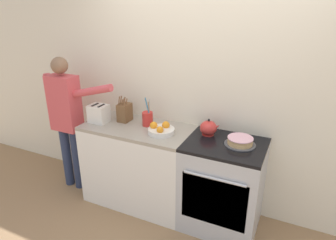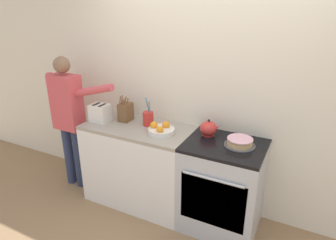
{
  "view_description": "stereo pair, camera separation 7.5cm",
  "coord_description": "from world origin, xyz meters",
  "px_view_note": "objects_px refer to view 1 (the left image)",
  "views": [
    {
      "loc": [
        0.88,
        -2.21,
        2.18
      ],
      "look_at": [
        -0.29,
        0.28,
        1.08
      ],
      "focal_mm": 32.0,
      "sensor_mm": 36.0,
      "label": 1
    },
    {
      "loc": [
        0.95,
        -2.18,
        2.18
      ],
      "look_at": [
        -0.29,
        0.28,
        1.08
      ],
      "focal_mm": 32.0,
      "sensor_mm": 36.0,
      "label": 2
    }
  ],
  "objects_px": {
    "fruit_bowl": "(161,130)",
    "layer_cake": "(240,141)",
    "stove_range": "(222,186)",
    "toaster": "(99,114)",
    "knife_block": "(125,112)",
    "person_baker": "(67,114)",
    "tea_kettle": "(209,128)",
    "utensil_crock": "(148,118)"
  },
  "relations": [
    {
      "from": "tea_kettle",
      "to": "layer_cake",
      "type": "bearing_deg",
      "value": -15.53
    },
    {
      "from": "stove_range",
      "to": "fruit_bowl",
      "type": "xyz_separation_m",
      "value": [
        -0.65,
        -0.05,
        0.5
      ]
    },
    {
      "from": "utensil_crock",
      "to": "tea_kettle",
      "type": "bearing_deg",
      "value": 4.3
    },
    {
      "from": "knife_block",
      "to": "person_baker",
      "type": "height_order",
      "value": "person_baker"
    },
    {
      "from": "layer_cake",
      "to": "toaster",
      "type": "distance_m",
      "value": 1.54
    },
    {
      "from": "utensil_crock",
      "to": "fruit_bowl",
      "type": "relative_size",
      "value": 1.2
    },
    {
      "from": "stove_range",
      "to": "fruit_bowl",
      "type": "distance_m",
      "value": 0.83
    },
    {
      "from": "fruit_bowl",
      "to": "layer_cake",
      "type": "bearing_deg",
      "value": 5.81
    },
    {
      "from": "knife_block",
      "to": "fruit_bowl",
      "type": "height_order",
      "value": "knife_block"
    },
    {
      "from": "tea_kettle",
      "to": "toaster",
      "type": "bearing_deg",
      "value": -170.9
    },
    {
      "from": "person_baker",
      "to": "layer_cake",
      "type": "bearing_deg",
      "value": 11.03
    },
    {
      "from": "person_baker",
      "to": "tea_kettle",
      "type": "bearing_deg",
      "value": 15.05
    },
    {
      "from": "layer_cake",
      "to": "utensil_crock",
      "type": "distance_m",
      "value": 1.0
    },
    {
      "from": "layer_cake",
      "to": "utensil_crock",
      "type": "height_order",
      "value": "utensil_crock"
    },
    {
      "from": "knife_block",
      "to": "toaster",
      "type": "distance_m",
      "value": 0.28
    },
    {
      "from": "stove_range",
      "to": "person_baker",
      "type": "bearing_deg",
      "value": -177.09
    },
    {
      "from": "stove_range",
      "to": "knife_block",
      "type": "height_order",
      "value": "knife_block"
    },
    {
      "from": "stove_range",
      "to": "person_baker",
      "type": "relative_size",
      "value": 0.57
    },
    {
      "from": "layer_cake",
      "to": "knife_block",
      "type": "distance_m",
      "value": 1.3
    },
    {
      "from": "toaster",
      "to": "person_baker",
      "type": "relative_size",
      "value": 0.14
    },
    {
      "from": "tea_kettle",
      "to": "person_baker",
      "type": "bearing_deg",
      "value": -172.26
    },
    {
      "from": "tea_kettle",
      "to": "utensil_crock",
      "type": "bearing_deg",
      "value": -175.7
    },
    {
      "from": "utensil_crock",
      "to": "toaster",
      "type": "relative_size",
      "value": 1.47
    },
    {
      "from": "stove_range",
      "to": "fruit_bowl",
      "type": "relative_size",
      "value": 3.45
    },
    {
      "from": "knife_block",
      "to": "person_baker",
      "type": "xyz_separation_m",
      "value": [
        -0.68,
        -0.18,
        -0.07
      ]
    },
    {
      "from": "utensil_crock",
      "to": "knife_block",
      "type": "bearing_deg",
      "value": 178.51
    },
    {
      "from": "fruit_bowl",
      "to": "toaster",
      "type": "distance_m",
      "value": 0.75
    },
    {
      "from": "tea_kettle",
      "to": "utensil_crock",
      "type": "relative_size",
      "value": 0.64
    },
    {
      "from": "stove_range",
      "to": "layer_cake",
      "type": "distance_m",
      "value": 0.52
    },
    {
      "from": "stove_range",
      "to": "toaster",
      "type": "height_order",
      "value": "toaster"
    },
    {
      "from": "tea_kettle",
      "to": "knife_block",
      "type": "relative_size",
      "value": 0.71
    },
    {
      "from": "person_baker",
      "to": "fruit_bowl",
      "type": "bearing_deg",
      "value": 9.65
    },
    {
      "from": "stove_range",
      "to": "tea_kettle",
      "type": "bearing_deg",
      "value": 148.81
    },
    {
      "from": "knife_block",
      "to": "toaster",
      "type": "bearing_deg",
      "value": -147.87
    },
    {
      "from": "utensil_crock",
      "to": "person_baker",
      "type": "bearing_deg",
      "value": -169.95
    },
    {
      "from": "stove_range",
      "to": "knife_block",
      "type": "distance_m",
      "value": 1.3
    },
    {
      "from": "tea_kettle",
      "to": "fruit_bowl",
      "type": "relative_size",
      "value": 0.77
    },
    {
      "from": "stove_range",
      "to": "toaster",
      "type": "bearing_deg",
      "value": -177.43
    },
    {
      "from": "knife_block",
      "to": "person_baker",
      "type": "relative_size",
      "value": 0.18
    },
    {
      "from": "stove_range",
      "to": "fruit_bowl",
      "type": "height_order",
      "value": "fruit_bowl"
    },
    {
      "from": "layer_cake",
      "to": "knife_block",
      "type": "bearing_deg",
      "value": 177.71
    },
    {
      "from": "layer_cake",
      "to": "person_baker",
      "type": "bearing_deg",
      "value": -176.28
    }
  ]
}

